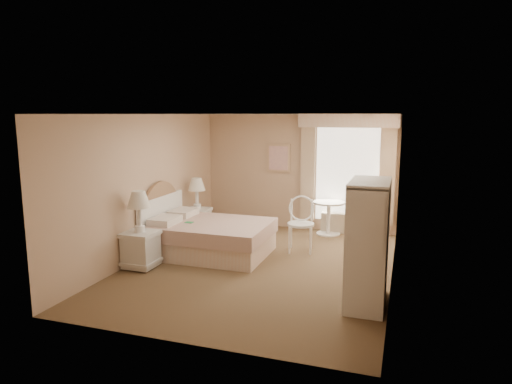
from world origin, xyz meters
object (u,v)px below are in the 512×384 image
(nightstand_near, at_px, (140,240))
(round_table, at_px, (329,213))
(bed, at_px, (207,236))
(armoire, at_px, (368,254))
(nightstand_far, at_px, (197,214))
(cafe_chair, at_px, (301,219))

(nightstand_near, xyz_separation_m, round_table, (2.58, 3.09, -0.01))
(bed, bearing_deg, armoire, -24.93)
(nightstand_far, bearing_deg, armoire, -33.95)
(armoire, bearing_deg, nightstand_far, 146.05)
(bed, distance_m, nightstand_near, 1.27)
(round_table, height_order, cafe_chair, cafe_chair)
(nightstand_near, height_order, cafe_chair, nightstand_near)
(nightstand_near, relative_size, armoire, 0.76)
(nightstand_near, bearing_deg, round_table, 50.17)
(nightstand_far, height_order, armoire, armoire)
(bed, bearing_deg, nightstand_far, 123.16)
(cafe_chair, bearing_deg, nightstand_far, 161.98)
(nightstand_near, distance_m, cafe_chair, 2.90)
(bed, distance_m, cafe_chair, 1.75)
(cafe_chair, height_order, armoire, armoire)
(nightstand_near, height_order, armoire, armoire)
(round_table, xyz_separation_m, armoire, (1.08, -3.41, 0.22))
(round_table, height_order, armoire, armoire)
(bed, relative_size, nightstand_near, 1.64)
(bed, xyz_separation_m, armoire, (2.94, -1.37, 0.36))
(bed, height_order, nightstand_far, bed)
(bed, distance_m, round_table, 2.77)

